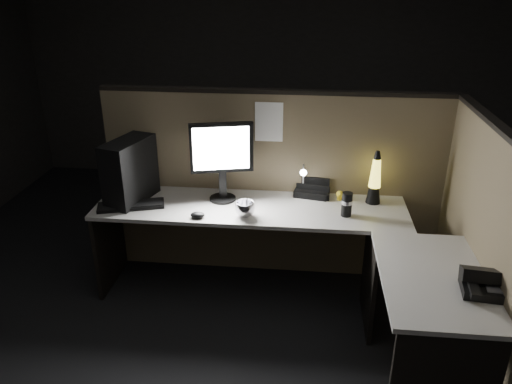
# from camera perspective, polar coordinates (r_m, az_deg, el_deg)

# --- Properties ---
(floor) EXTENTS (6.00, 6.00, 0.00)m
(floor) POSITION_cam_1_polar(r_m,az_deg,el_deg) (3.58, 0.77, -16.59)
(floor) COLOR black
(floor) RESTS_ON ground
(room_shell) EXTENTS (6.00, 6.00, 6.00)m
(room_shell) POSITION_cam_1_polar(r_m,az_deg,el_deg) (2.81, 0.95, 9.38)
(room_shell) COLOR silver
(room_shell) RESTS_ON ground
(partition_back) EXTENTS (2.66, 0.06, 1.50)m
(partition_back) POSITION_cam_1_polar(r_m,az_deg,el_deg) (3.97, 2.06, 0.57)
(partition_back) COLOR brown
(partition_back) RESTS_ON ground
(partition_right) EXTENTS (0.06, 1.66, 1.50)m
(partition_right) POSITION_cam_1_polar(r_m,az_deg,el_deg) (3.40, 24.06, -5.96)
(partition_right) COLOR brown
(partition_right) RESTS_ON ground
(desk) EXTENTS (2.60, 1.60, 0.73)m
(desk) POSITION_cam_1_polar(r_m,az_deg,el_deg) (3.44, 4.21, -6.63)
(desk) COLOR beige
(desk) RESTS_ON ground
(pc_tower) EXTENTS (0.32, 0.49, 0.47)m
(pc_tower) POSITION_cam_1_polar(r_m,az_deg,el_deg) (3.82, -14.22, 2.36)
(pc_tower) COLOR black
(pc_tower) RESTS_ON desk
(monitor) EXTENTS (0.46, 0.20, 0.60)m
(monitor) POSITION_cam_1_polar(r_m,az_deg,el_deg) (3.69, -3.94, 4.34)
(monitor) COLOR black
(monitor) RESTS_ON desk
(keyboard) EXTENTS (0.51, 0.29, 0.02)m
(keyboard) POSITION_cam_1_polar(r_m,az_deg,el_deg) (3.79, -14.09, -1.51)
(keyboard) COLOR black
(keyboard) RESTS_ON desk
(mouse) EXTENTS (0.10, 0.07, 0.04)m
(mouse) POSITION_cam_1_polar(r_m,az_deg,el_deg) (3.55, -6.70, -2.62)
(mouse) COLOR black
(mouse) RESTS_ON desk
(clip_lamp) EXTENTS (0.05, 0.20, 0.26)m
(clip_lamp) POSITION_cam_1_polar(r_m,az_deg,el_deg) (3.80, 5.40, 1.46)
(clip_lamp) COLOR silver
(clip_lamp) RESTS_ON desk
(organizer) EXTENTS (0.29, 0.27, 0.20)m
(organizer) POSITION_cam_1_polar(r_m,az_deg,el_deg) (3.91, 6.49, 0.42)
(organizer) COLOR black
(organizer) RESTS_ON desk
(lava_lamp) EXTENTS (0.11, 0.11, 0.41)m
(lava_lamp) POSITION_cam_1_polar(r_m,az_deg,el_deg) (3.79, 13.42, 1.16)
(lava_lamp) COLOR black
(lava_lamp) RESTS_ON desk
(travel_mug) EXTENTS (0.08, 0.08, 0.18)m
(travel_mug) POSITION_cam_1_polar(r_m,az_deg,el_deg) (3.58, 10.33, -1.40)
(travel_mug) COLOR black
(travel_mug) RESTS_ON desk
(steel_mug) EXTENTS (0.17, 0.17, 0.11)m
(steel_mug) POSITION_cam_1_polar(r_m,az_deg,el_deg) (3.53, -1.26, -1.97)
(steel_mug) COLOR silver
(steel_mug) RESTS_ON desk
(figurine) EXTENTS (0.05, 0.05, 0.05)m
(figurine) POSITION_cam_1_polar(r_m,az_deg,el_deg) (3.83, 9.56, -0.25)
(figurine) COLOR yellow
(figurine) RESTS_ON desk
(pinned_paper) EXTENTS (0.21, 0.00, 0.30)m
(pinned_paper) POSITION_cam_1_polar(r_m,az_deg,el_deg) (3.76, 1.49, 8.00)
(pinned_paper) COLOR white
(pinned_paper) RESTS_ON partition_back
(desk_phone) EXTENTS (0.25, 0.26, 0.14)m
(desk_phone) POSITION_cam_1_polar(r_m,az_deg,el_deg) (3.00, 24.49, -9.44)
(desk_phone) COLOR black
(desk_phone) RESTS_ON desk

